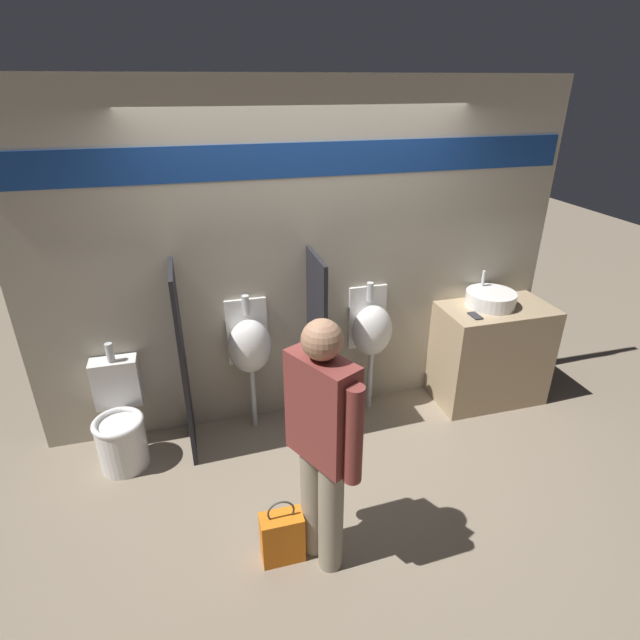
% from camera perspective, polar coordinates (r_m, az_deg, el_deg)
% --- Properties ---
extents(ground_plane, '(16.00, 16.00, 0.00)m').
position_cam_1_polar(ground_plane, '(4.13, 0.64, -14.27)').
color(ground_plane, gray).
extents(display_wall, '(4.28, 0.07, 2.70)m').
position_cam_1_polar(display_wall, '(3.96, -1.66, 6.71)').
color(display_wall, '#B2A893').
rests_on(display_wall, ground_plane).
extents(sink_counter, '(0.95, 0.54, 0.90)m').
position_cam_1_polar(sink_counter, '(4.71, 18.89, -3.65)').
color(sink_counter, tan).
rests_on(sink_counter, ground_plane).
extents(sink_basin, '(0.42, 0.42, 0.27)m').
position_cam_1_polar(sink_basin, '(4.51, 18.91, 2.31)').
color(sink_basin, white).
rests_on(sink_basin, sink_counter).
extents(cell_phone, '(0.07, 0.14, 0.01)m').
position_cam_1_polar(cell_phone, '(4.28, 17.32, 0.46)').
color(cell_phone, '#232328').
rests_on(cell_phone, sink_counter).
extents(divider_near_counter, '(0.03, 0.52, 1.50)m').
position_cam_1_polar(divider_near_counter, '(3.85, -15.34, -4.86)').
color(divider_near_counter, black).
rests_on(divider_near_counter, ground_plane).
extents(divider_mid, '(0.03, 0.52, 1.50)m').
position_cam_1_polar(divider_mid, '(3.95, -0.39, -3.03)').
color(divider_mid, black).
rests_on(divider_mid, ground_plane).
extents(urinal_near_counter, '(0.34, 0.27, 1.16)m').
position_cam_1_polar(urinal_near_counter, '(3.98, -8.04, -2.93)').
color(urinal_near_counter, silver).
rests_on(urinal_near_counter, ground_plane).
extents(urinal_far, '(0.34, 0.27, 1.16)m').
position_cam_1_polar(urinal_far, '(4.20, 5.92, -1.16)').
color(urinal_far, silver).
rests_on(urinal_far, ground_plane).
extents(toilet, '(0.37, 0.53, 0.92)m').
position_cam_1_polar(toilet, '(4.11, -21.86, -11.02)').
color(toilet, white).
rests_on(toilet, ground_plane).
extents(person_in_vest, '(0.35, 0.51, 1.61)m').
position_cam_1_polar(person_in_vest, '(2.78, 0.21, -13.57)').
color(person_in_vest, gray).
rests_on(person_in_vest, ground_plane).
extents(shopping_bag, '(0.26, 0.14, 0.46)m').
position_cam_1_polar(shopping_bag, '(3.28, -4.35, -23.45)').
color(shopping_bag, orange).
rests_on(shopping_bag, ground_plane).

